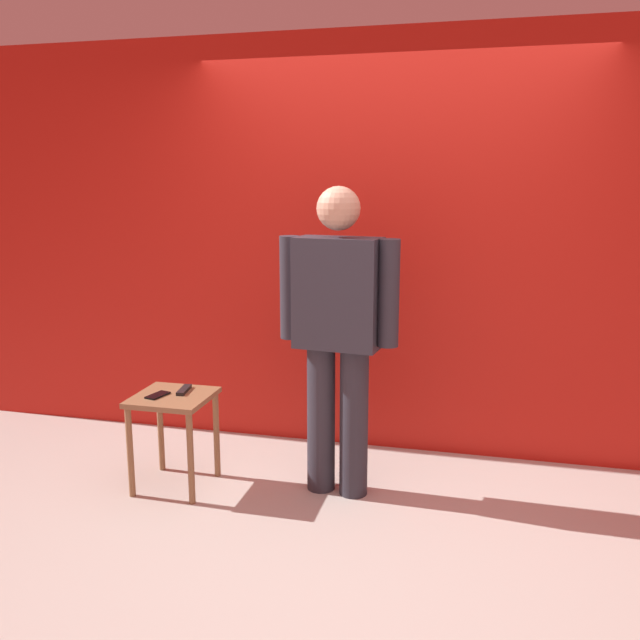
{
  "coord_description": "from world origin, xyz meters",
  "views": [
    {
      "loc": [
        0.58,
        -3.07,
        1.75
      ],
      "look_at": [
        -0.32,
        0.55,
        0.98
      ],
      "focal_mm": 37.79,
      "sensor_mm": 36.0,
      "label": 1
    }
  ],
  "objects_px": {
    "side_table": "(173,413)",
    "cell_phone": "(158,395)",
    "standing_person": "(338,327)",
    "tv_remote": "(184,390)"
  },
  "relations": [
    {
      "from": "standing_person",
      "to": "cell_phone",
      "type": "distance_m",
      "value": 1.1
    },
    {
      "from": "side_table",
      "to": "cell_phone",
      "type": "bearing_deg",
      "value": -152.26
    },
    {
      "from": "standing_person",
      "to": "side_table",
      "type": "xyz_separation_m",
      "value": [
        -0.93,
        -0.16,
        -0.52
      ]
    },
    {
      "from": "cell_phone",
      "to": "tv_remote",
      "type": "height_order",
      "value": "tv_remote"
    },
    {
      "from": "side_table",
      "to": "tv_remote",
      "type": "relative_size",
      "value": 3.26
    },
    {
      "from": "side_table",
      "to": "tv_remote",
      "type": "distance_m",
      "value": 0.14
    },
    {
      "from": "standing_person",
      "to": "tv_remote",
      "type": "xyz_separation_m",
      "value": [
        -0.89,
        -0.09,
        -0.4
      ]
    },
    {
      "from": "cell_phone",
      "to": "tv_remote",
      "type": "relative_size",
      "value": 0.85
    },
    {
      "from": "side_table",
      "to": "cell_phone",
      "type": "relative_size",
      "value": 3.85
    },
    {
      "from": "standing_person",
      "to": "tv_remote",
      "type": "relative_size",
      "value": 10.14
    }
  ]
}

